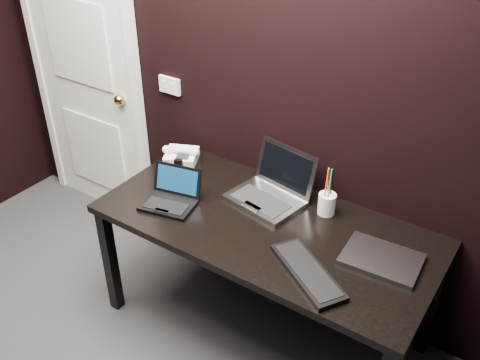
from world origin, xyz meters
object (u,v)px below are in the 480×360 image
Objects in this scene: door at (85,72)px; desk at (265,235)px; ext_keyboard at (308,272)px; silver_laptop at (270,191)px; mobile_phone at (179,169)px; pen_cup at (327,203)px; netbook at (171,198)px; desk_phone at (181,155)px; closed_laptop at (382,259)px.

door is 1.26× the size of desk.
silver_laptop is at bearing 137.35° from ext_keyboard.
door is 5.06× the size of silver_laptop.
door reaches higher than mobile_phone.
door is 1.88m from pen_cup.
mobile_phone is at bearing -15.15° from door.
pen_cup reaches higher than netbook.
pen_cup is (1.86, -0.13, -0.24)m from door.
mobile_phone is (1.01, -0.27, -0.27)m from door.
desk_phone reaches higher than ext_keyboard.
door is at bearing 156.06° from netbook.
closed_laptop is at bearing 4.83° from desk.
netbook is at bearing -58.06° from desk_phone.
desk_phone is 0.89× the size of pen_cup.
desk_phone is at bearing 176.46° from silver_laptop.
pen_cup is at bearing 9.30° from mobile_phone.
door is 1.73m from desk.
mobile_phone is 0.37× the size of pen_cup.
desk is 0.59m from closed_laptop.
mobile_phone is at bearing -56.77° from desk_phone.
desk is 0.77m from desk_phone.
silver_laptop is 0.56m from mobile_phone.
desk is 0.42m from ext_keyboard.
netbook is 1.20× the size of pen_cup.
closed_laptop is at bearing 9.67° from netbook.
silver_laptop is at bearing -169.83° from pen_cup.
closed_laptop reaches higher than desk.
ext_keyboard is 1.04m from mobile_phone.
pen_cup is at bearing -4.07° from door.
silver_laptop is 1.61× the size of pen_cup.
netbook is 1.34× the size of desk_phone.
ext_keyboard is at bearing -73.31° from pen_cup.
door is 4.79× the size of ext_keyboard.
mobile_phone is (-1.23, 0.05, 0.02)m from closed_laptop.
pen_cup is (-0.14, 0.46, 0.05)m from ext_keyboard.
silver_laptop is at bearing 8.82° from mobile_phone.
desk is 4.74× the size of closed_laptop.
silver_laptop is (0.41, 0.32, 0.01)m from netbook.
netbook is at bearing 174.71° from ext_keyboard.
door reaches higher than silver_laptop.
ext_keyboard is 1.24× the size of closed_laptop.
desk_phone is at bearing 157.62° from ext_keyboard.
closed_laptop is at bearing -27.37° from pen_cup.
silver_laptop is 1.18× the size of closed_laptop.
desk is at bearing -12.82° from door.
door is 2.10m from ext_keyboard.
desk is 17.38× the size of mobile_phone.
netbook is at bearing -141.63° from silver_laptop.
netbook is 0.75× the size of silver_laptop.
closed_laptop is (2.23, -0.33, -0.29)m from door.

